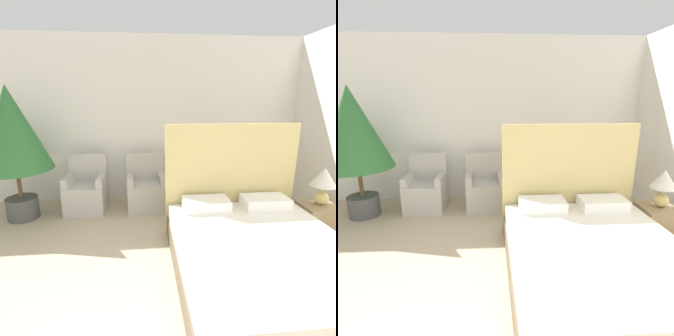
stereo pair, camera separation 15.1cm
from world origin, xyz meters
TOP-DOWN VIEW (x-y plane):
  - wall_back at (0.00, 3.76)m, footprint 10.00×0.06m
  - bed at (1.06, 1.34)m, footprint 1.82×2.18m
  - armchair_near_window_left at (-1.11, 3.17)m, footprint 0.66×0.59m
  - armchair_near_window_right at (-0.11, 3.17)m, footprint 0.67×0.60m
  - potted_palm at (-2.07, 3.00)m, footprint 1.09×1.09m
  - nightstand at (2.22, 2.03)m, footprint 0.46×0.43m
  - table_lamp at (2.24, 2.05)m, footprint 0.33×0.33m

SIDE VIEW (x-z plane):
  - nightstand at x=2.22m, z-range 0.00..0.46m
  - bed at x=1.06m, z-range -0.49..1.04m
  - armchair_near_window_left at x=-1.11m, z-range -0.17..0.77m
  - armchair_near_window_right at x=-0.11m, z-range -0.17..0.77m
  - table_lamp at x=2.24m, z-range 0.53..1.04m
  - potted_palm at x=-2.07m, z-range 0.34..2.39m
  - wall_back at x=0.00m, z-range 0.00..2.90m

